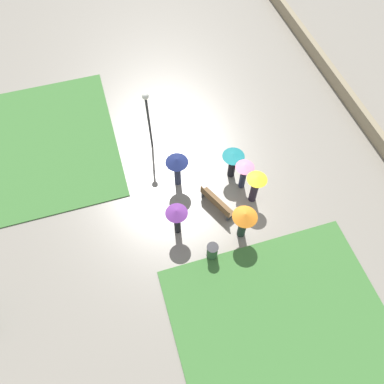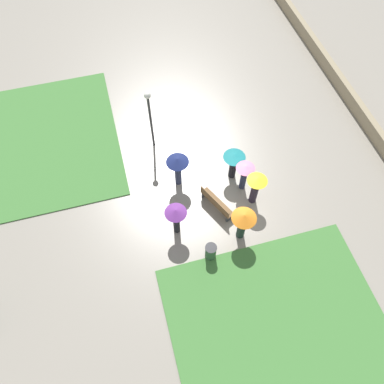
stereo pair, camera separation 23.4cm
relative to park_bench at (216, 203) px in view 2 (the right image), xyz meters
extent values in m
plane|color=gray|center=(0.31, -1.05, -0.48)|extent=(90.00, 90.00, 0.00)
cube|color=#427A38|center=(-6.53, -0.84, -0.45)|extent=(8.31, 8.72, 0.06)
cube|color=#427A38|center=(6.41, 8.22, -0.45)|extent=(9.13, 8.71, 0.06)
cube|color=brown|center=(0.03, -0.07, -0.05)|extent=(1.95, 1.20, 0.05)
cube|color=brown|center=(-0.05, 0.10, 0.20)|extent=(1.79, 0.86, 0.45)
cube|color=#383D42|center=(-0.77, -0.43, -0.28)|extent=(0.23, 0.38, 0.40)
cube|color=#383D42|center=(0.83, 0.30, -0.28)|extent=(0.23, 0.38, 0.40)
cylinder|color=#2D2D30|center=(4.61, 2.05, 1.24)|extent=(0.12, 0.12, 3.43)
sphere|color=white|center=(4.61, 2.05, 3.11)|extent=(0.32, 0.32, 0.32)
cylinder|color=#335638|center=(-2.31, 0.97, -0.02)|extent=(0.48, 0.48, 0.91)
cylinder|color=black|center=(-2.31, 0.97, 0.45)|extent=(0.52, 0.52, 0.03)
cylinder|color=#282D47|center=(1.93, 1.36, 0.10)|extent=(0.46, 0.46, 1.15)
sphere|color=#997051|center=(1.93, 1.36, 0.78)|extent=(0.22, 0.22, 0.22)
cylinder|color=#4C4C4F|center=(1.93, 1.36, 1.07)|extent=(0.02, 0.02, 0.35)
cone|color=navy|center=(1.93, 1.36, 1.36)|extent=(1.09, 1.09, 0.24)
cylinder|color=black|center=(1.61, -1.35, 0.02)|extent=(0.50, 0.50, 0.98)
sphere|color=brown|center=(1.61, -1.35, 0.62)|extent=(0.22, 0.22, 0.22)
cylinder|color=#4C4C4F|center=(1.61, -1.35, 0.90)|extent=(0.02, 0.02, 0.35)
cone|color=#197075|center=(1.61, -1.35, 1.17)|extent=(1.08, 1.08, 0.19)
cylinder|color=#2D2333|center=(-0.06, -1.86, 0.11)|extent=(0.47, 0.47, 1.18)
sphere|color=brown|center=(-0.06, -1.86, 0.81)|extent=(0.22, 0.22, 0.22)
cylinder|color=#4C4C4F|center=(-0.06, -1.86, 1.09)|extent=(0.02, 0.02, 0.35)
cone|color=gold|center=(-0.06, -1.86, 1.36)|extent=(0.95, 0.95, 0.19)
cylinder|color=black|center=(-0.66, 2.10, 0.09)|extent=(0.40, 0.40, 1.14)
sphere|color=#997051|center=(-0.66, 2.10, 0.77)|extent=(0.21, 0.21, 0.21)
cylinder|color=#4C4C4F|center=(-0.66, 2.10, 1.05)|extent=(0.02, 0.02, 0.35)
cone|color=#703389|center=(-0.66, 2.10, 1.34)|extent=(0.99, 0.99, 0.22)
cylinder|color=#282D47|center=(0.81, -1.63, 0.05)|extent=(0.32, 0.32, 1.06)
sphere|color=beige|center=(0.81, -1.63, 0.69)|extent=(0.20, 0.20, 0.20)
cylinder|color=#4C4C4F|center=(0.81, -1.63, 0.96)|extent=(0.02, 0.02, 0.35)
cone|color=pink|center=(0.81, -1.63, 1.23)|extent=(0.90, 0.90, 0.19)
cylinder|color=#1E3328|center=(-1.67, -0.66, 0.09)|extent=(0.47, 0.47, 1.13)
sphere|color=beige|center=(-1.67, -0.66, 0.76)|extent=(0.20, 0.20, 0.20)
cylinder|color=#4C4C4F|center=(-1.67, -0.66, 1.03)|extent=(0.02, 0.02, 0.35)
cone|color=orange|center=(-1.67, -0.66, 1.33)|extent=(1.11, 1.11, 0.25)
camera|label=1|loc=(-8.22, 3.69, 15.36)|focal=35.00mm
camera|label=2|loc=(-8.28, 3.46, 15.36)|focal=35.00mm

